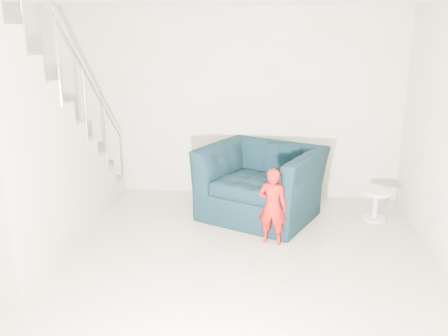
# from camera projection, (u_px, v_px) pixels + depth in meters

# --- Properties ---
(floor) EXTENTS (5.50, 5.50, 0.00)m
(floor) POSITION_uv_depth(u_px,v_px,m) (195.00, 287.00, 4.58)
(floor) COLOR gray
(floor) RESTS_ON ground
(back_wall) EXTENTS (5.00, 0.00, 5.00)m
(back_wall) POSITION_uv_depth(u_px,v_px,m) (226.00, 104.00, 6.82)
(back_wall) COLOR #AFA78E
(back_wall) RESTS_ON floor
(armchair) EXTENTS (1.81, 1.72, 0.93)m
(armchair) POSITION_uv_depth(u_px,v_px,m) (261.00, 182.00, 6.20)
(armchair) COLOR black
(armchair) RESTS_ON floor
(toddler) EXTENTS (0.36, 0.27, 0.90)m
(toddler) POSITION_uv_depth(u_px,v_px,m) (272.00, 206.00, 5.39)
(toddler) COLOR #A90905
(toddler) RESTS_ON floor
(side_table) EXTENTS (0.41, 0.41, 0.41)m
(side_table) POSITION_uv_depth(u_px,v_px,m) (376.00, 200.00, 6.10)
(side_table) COLOR silver
(side_table) RESTS_ON floor
(staircase) EXTENTS (1.02, 3.03, 3.62)m
(staircase) POSITION_uv_depth(u_px,v_px,m) (17.00, 170.00, 5.05)
(staircase) COLOR #ADA089
(staircase) RESTS_ON floor
(cushion) EXTENTS (0.44, 0.21, 0.44)m
(cushion) POSITION_uv_depth(u_px,v_px,m) (283.00, 160.00, 6.32)
(cushion) COLOR black
(cushion) RESTS_ON armchair
(throw) EXTENTS (0.05, 0.51, 0.57)m
(throw) POSITION_uv_depth(u_px,v_px,m) (212.00, 171.00, 6.29)
(throw) COLOR black
(throw) RESTS_ON armchair
(phone) EXTENTS (0.02, 0.05, 0.10)m
(phone) POSITION_uv_depth(u_px,v_px,m) (280.00, 180.00, 5.24)
(phone) COLOR black
(phone) RESTS_ON toddler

